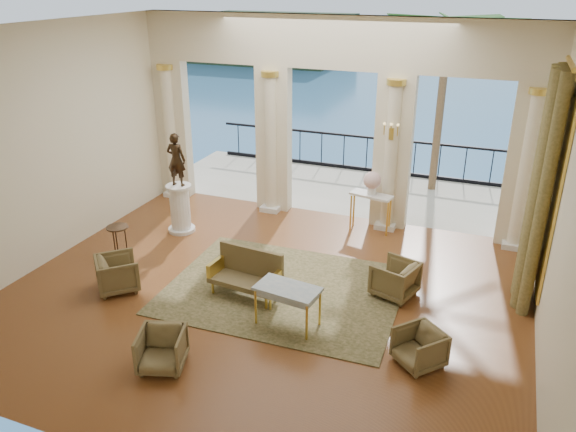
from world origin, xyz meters
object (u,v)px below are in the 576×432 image
at_px(settee, 247,273).
at_px(armchair_d, 117,272).
at_px(side_table, 118,231).
at_px(armchair_b, 419,346).
at_px(armchair_c, 395,277).
at_px(statue, 176,160).
at_px(console_table, 371,200).
at_px(armchair_a, 162,348).
at_px(game_table, 288,291).
at_px(pedestal, 180,209).

bearing_deg(settee, armchair_d, -156.43).
xyz_separation_m(armchair_d, side_table, (-0.73, 1.02, 0.24)).
xyz_separation_m(armchair_b, settee, (-3.16, 0.89, 0.10)).
distance_m(armchair_c, statue, 5.21).
height_order(armchair_b, statue, statue).
relative_size(armchair_b, console_table, 0.65).
bearing_deg(armchair_a, armchair_d, 122.72).
height_order(armchair_c, console_table, console_table).
relative_size(armchair_d, game_table, 0.66).
distance_m(armchair_c, console_table, 2.76).
bearing_deg(console_table, game_table, -82.58).
xyz_separation_m(armchair_a, game_table, (1.29, 1.66, 0.29)).
distance_m(armchair_a, pedestal, 4.76).
height_order(armchair_b, armchair_d, armchair_d).
height_order(armchair_a, game_table, game_table).
bearing_deg(pedestal, side_table, -105.70).
xyz_separation_m(armchair_c, statue, (-4.95, 0.98, 1.30)).
bearing_deg(armchair_a, armchair_c, 31.68).
xyz_separation_m(game_table, pedestal, (-3.53, 2.54, -0.11)).
relative_size(settee, side_table, 1.89).
bearing_deg(game_table, armchair_d, -171.46).
height_order(armchair_c, statue, statue).
relative_size(armchair_b, armchair_d, 0.88).
xyz_separation_m(armchair_a, statue, (-2.24, 4.20, 1.33)).
bearing_deg(statue, pedestal, 177.52).
height_order(armchair_d, console_table, console_table).
xyz_separation_m(console_table, side_table, (-4.33, -3.13, -0.13)).
height_order(armchair_a, armchair_d, armchair_d).
relative_size(armchair_d, pedestal, 0.66).
bearing_deg(console_table, statue, -146.05).
distance_m(game_table, side_table, 4.09).
height_order(armchair_b, armchair_c, armchair_c).
height_order(armchair_a, side_table, side_table).
xyz_separation_m(armchair_d, statue, (-0.28, 2.61, 1.30)).
xyz_separation_m(armchair_d, settee, (2.23, 0.72, 0.06)).
distance_m(armchair_a, console_table, 5.98).
distance_m(armchair_a, settee, 2.32).
xyz_separation_m(armchair_d, console_table, (3.61, 4.14, 0.37)).
bearing_deg(armchair_b, game_table, -144.84).
bearing_deg(console_table, armchair_c, -54.79).
height_order(settee, side_table, settee).
bearing_deg(armchair_c, settee, -51.93).
height_order(game_table, side_table, same).
distance_m(armchair_b, settee, 3.29).
relative_size(pedestal, statue, 0.94).
relative_size(armchair_b, pedestal, 0.58).
relative_size(armchair_a, armchair_b, 1.05).
distance_m(armchair_a, armchair_b, 3.71).
bearing_deg(armchair_a, console_table, 55.76).
bearing_deg(armchair_b, armchair_d, -140.29).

